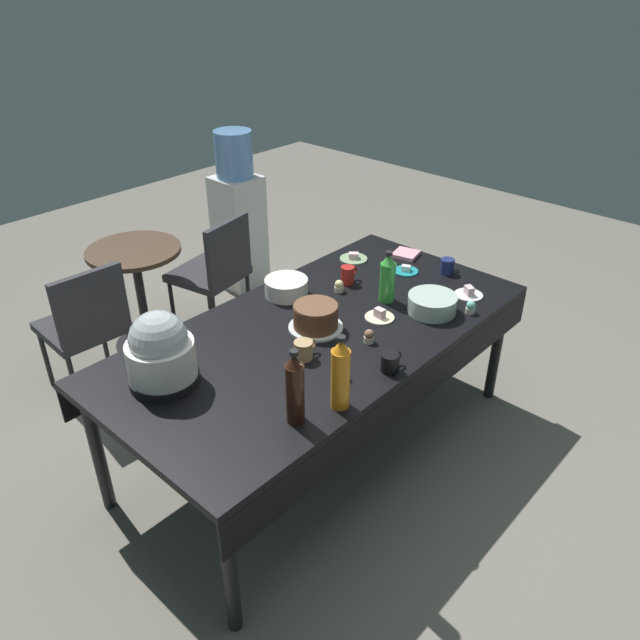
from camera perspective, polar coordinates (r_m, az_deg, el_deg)
ground at (r=3.48m, az=0.00°, el=-11.38°), size 9.00×9.00×0.00m
potluck_table at (r=3.06m, az=0.00°, el=-1.80°), size 2.20×1.10×0.75m
frosted_layer_cake at (r=3.00m, az=-0.40°, el=0.25°), size 0.27×0.27×0.13m
slow_cooker at (r=2.66m, az=-14.55°, el=-2.92°), size 0.30×0.30×0.34m
glass_salad_bowl at (r=3.20m, az=10.33°, el=1.50°), size 0.25×0.25×0.09m
ceramic_snack_bowl at (r=3.31m, az=-3.13°, el=3.06°), size 0.23×0.23×0.09m
dessert_plate_white at (r=3.41m, az=13.60°, el=2.41°), size 0.15×0.15×0.05m
dessert_plate_cream at (r=3.12m, az=5.54°, el=0.38°), size 0.15×0.15×0.05m
dessert_plate_sage at (r=3.73m, az=3.12°, el=5.76°), size 0.17×0.17×0.04m
dessert_plate_teal at (r=3.61m, az=7.95°, el=4.58°), size 0.14×0.14×0.04m
cupcake_rose at (r=3.24m, az=13.78°, el=1.14°), size 0.05×0.05×0.07m
cupcake_mint at (r=2.92m, az=4.57°, el=-1.52°), size 0.05×0.05×0.07m
cupcake_lemon at (r=2.67m, az=2.05°, el=-4.85°), size 0.05×0.05×0.07m
cupcake_vanilla at (r=3.35m, az=1.77°, el=3.14°), size 0.05×0.05×0.07m
soda_bottle_orange_juice at (r=2.44m, az=1.90°, el=-5.07°), size 0.08×0.08×0.33m
soda_bottle_lime_soda at (r=3.24m, az=6.26°, el=3.86°), size 0.08×0.08×0.28m
soda_bottle_cola at (r=2.37m, az=-2.34°, el=-6.38°), size 0.08×0.08×0.33m
coffee_mug_red at (r=3.44m, az=2.60°, el=4.21°), size 0.12×0.08×0.10m
coffee_mug_navy at (r=3.62m, az=11.71°, el=4.93°), size 0.12×0.08×0.09m
coffee_mug_tan at (r=2.79m, az=-1.51°, el=-2.77°), size 0.13×0.09×0.09m
coffee_mug_black at (r=2.73m, az=6.52°, el=-3.89°), size 0.12×0.08×0.08m
paper_napkin_stack at (r=3.80m, az=7.96°, el=6.06°), size 0.17×0.17×0.02m
maroon_chair_left at (r=3.84m, az=-20.85°, el=-0.14°), size 0.46×0.46×0.85m
maroon_chair_right at (r=4.28m, az=-9.64°, el=4.80°), size 0.52×0.52×0.85m
round_cafe_table at (r=4.21m, az=-16.47°, el=3.61°), size 0.60×0.60×0.72m
water_cooler at (r=4.86m, az=-7.58°, el=9.52°), size 0.32×0.32×1.24m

